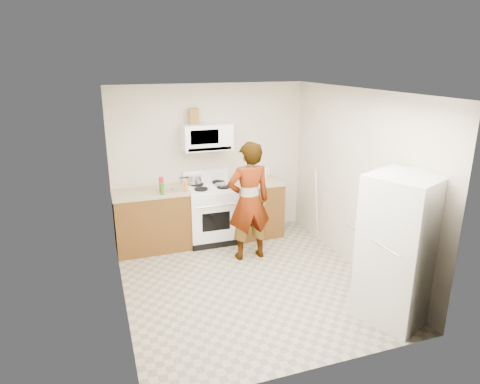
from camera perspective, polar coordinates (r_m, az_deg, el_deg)
name	(u,v)px	position (r m, az deg, el deg)	size (l,w,h in m)	color
floor	(248,281)	(5.88, 1.03, -11.83)	(3.60, 3.60, 0.00)	gray
back_wall	(210,162)	(7.02, -3.96, 4.05)	(3.20, 0.02, 2.50)	beige
right_wall	(357,182)	(6.09, 15.29, 1.36)	(0.02, 3.60, 2.50)	beige
cabinet_left	(152,221)	(6.79, -11.65, -3.85)	(1.12, 0.62, 0.90)	brown
counter_left	(150,193)	(6.63, -11.90, -0.08)	(1.14, 0.64, 0.04)	tan
cabinet_right	(255,209)	(7.18, 2.05, -2.28)	(0.80, 0.62, 0.90)	brown
counter_right	(256,182)	(7.04, 2.09, 1.31)	(0.82, 0.64, 0.04)	tan
gas_range	(211,212)	(6.93, -3.95, -2.73)	(0.76, 0.65, 1.13)	white
microwave	(207,137)	(6.74, -4.46, 7.37)	(0.76, 0.38, 0.40)	white
person	(249,201)	(6.20, 1.20, -1.26)	(0.64, 0.42, 1.77)	tan
fridge	(399,249)	(5.09, 20.39, -7.14)	(0.70, 0.70, 1.70)	silver
kettle	(263,173)	(7.25, 3.11, 2.59)	(0.13, 0.13, 0.16)	white
jug	(194,116)	(6.69, -6.13, 10.03)	(0.14, 0.14, 0.24)	brown
saucepan	(195,179)	(6.89, -6.07, 1.71)	(0.23, 0.23, 0.12)	silver
tray	(225,185)	(6.78, -2.08, 1.00)	(0.25, 0.16, 0.05)	silver
bottle_spray	(162,185)	(6.53, -10.42, 0.95)	(0.07, 0.07, 0.23)	red
bottle_hot_sauce	(186,186)	(6.50, -7.21, 0.79)	(0.06, 0.06, 0.18)	orange
bottle_green_cap	(162,189)	(6.41, -10.32, 0.39)	(0.06, 0.06, 0.18)	#1C7C16
pot_lid	(172,190)	(6.62, -9.05, 0.27)	(0.23, 0.23, 0.01)	silver
broom	(317,204)	(6.99, 10.19, -1.65)	(0.03, 0.03, 1.24)	silver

